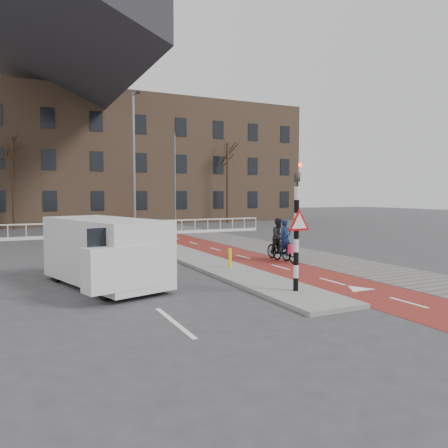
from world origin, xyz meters
name	(u,v)px	position (x,y,z in m)	size (l,w,h in m)	color
ground	(275,280)	(0.00, 0.00, 0.00)	(120.00, 120.00, 0.00)	#38383A
bike_lane	(200,245)	(1.50, 10.00, 0.01)	(2.50, 60.00, 0.01)	maroon
sidewalk	(245,243)	(4.30, 10.00, 0.01)	(3.00, 60.00, 0.01)	slate
curb_island	(207,262)	(-0.70, 4.00, 0.06)	(1.80, 16.00, 0.12)	gray
traffic_signal	(297,224)	(-0.60, -2.02, 1.99)	(0.80, 0.80, 3.68)	black
bollard	(230,258)	(-0.57, 2.18, 0.47)	(0.12, 0.12, 0.70)	yellow
cyclist_near	(285,248)	(2.39, 3.02, 0.59)	(0.70, 1.68, 1.74)	black
cyclist_far	(279,243)	(2.45, 3.60, 0.74)	(0.79, 1.65, 1.76)	black
van	(105,251)	(-5.15, 1.49, 1.08)	(3.21, 5.12, 2.05)	silver
railing	(61,234)	(-5.00, 17.00, 0.31)	(28.00, 0.10, 0.99)	silver
townhouse_row	(66,140)	(-3.00, 32.00, 7.81)	(46.00, 10.00, 15.90)	#7F6047
tree_mid	(13,183)	(-7.63, 25.97, 3.61)	(0.29, 0.29, 7.22)	black
tree_right	(228,183)	(10.78, 25.54, 3.79)	(0.23, 0.23, 7.57)	black
streetlight_near	(134,172)	(-2.03, 10.20, 3.93)	(0.12, 0.12, 7.86)	slate
streetlight_right	(175,180)	(4.92, 23.84, 3.98)	(0.12, 0.12, 7.97)	slate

